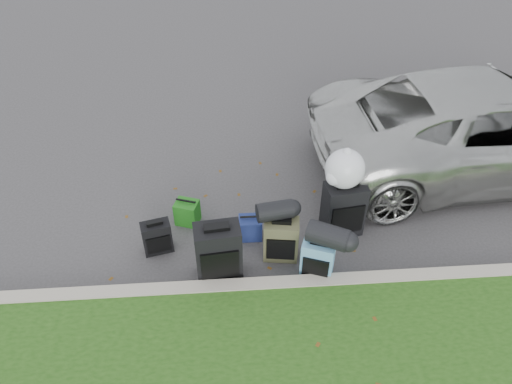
{
  "coord_description": "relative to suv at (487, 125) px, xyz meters",
  "views": [
    {
      "loc": [
        -0.45,
        -4.81,
        4.83
      ],
      "look_at": [
        -0.1,
        0.2,
        0.55
      ],
      "focal_mm": 35.0,
      "sensor_mm": 36.0,
      "label": 1
    }
  ],
  "objects": [
    {
      "name": "suitcase_teal",
      "position": [
        -2.89,
        -2.1,
        -0.45
      ],
      "size": [
        0.44,
        0.35,
        0.55
      ],
      "primitive_type": "cube",
      "rotation": [
        0.0,
        0.0,
        -0.36
      ],
      "color": "teal",
      "rests_on": "ground"
    },
    {
      "name": "suitcase_small_black",
      "position": [
        -4.88,
        -1.54,
        -0.5
      ],
      "size": [
        0.41,
        0.28,
        0.46
      ],
      "primitive_type": "cube",
      "rotation": [
        0.0,
        0.0,
        0.24
      ],
      "color": "black",
      "rests_on": "ground"
    },
    {
      "name": "tote_green",
      "position": [
        -4.51,
        -1.03,
        -0.56
      ],
      "size": [
        0.37,
        0.33,
        0.35
      ],
      "primitive_type": "cube",
      "rotation": [
        0.0,
        0.0,
        -0.32
      ],
      "color": "#1E6C18",
      "rests_on": "ground"
    },
    {
      "name": "suitcase_large_black_left",
      "position": [
        -4.09,
        -2.0,
        -0.34
      ],
      "size": [
        0.58,
        0.38,
        0.79
      ],
      "primitive_type": "cube",
      "rotation": [
        0.0,
        0.0,
        0.1
      ],
      "color": "black",
      "rests_on": "ground"
    },
    {
      "name": "duffel_right",
      "position": [
        -2.8,
        -2.1,
        -0.04
      ],
      "size": [
        0.55,
        0.46,
        0.27
      ],
      "primitive_type": "cylinder",
      "rotation": [
        0.0,
        1.57,
        -0.48
      ],
      "color": "black",
      "rests_on": "suitcase_teal"
    },
    {
      "name": "ground",
      "position": [
        -3.47,
        -1.3,
        -0.73
      ],
      "size": [
        120.0,
        120.0,
        0.0
      ],
      "primitive_type": "plane",
      "color": "#383535",
      "rests_on": "ground"
    },
    {
      "name": "tote_navy",
      "position": [
        -3.66,
        -1.37,
        -0.57
      ],
      "size": [
        0.3,
        0.24,
        0.32
      ],
      "primitive_type": "cube",
      "rotation": [
        0.0,
        0.0,
        -0.01
      ],
      "color": "navy",
      "rests_on": "ground"
    },
    {
      "name": "suitcase_olive",
      "position": [
        -3.3,
        -1.75,
        -0.43
      ],
      "size": [
        0.46,
        0.33,
        0.59
      ],
      "primitive_type": "cube",
      "rotation": [
        0.0,
        0.0,
        -0.14
      ],
      "color": "#3C3C25",
      "rests_on": "ground"
    },
    {
      "name": "curb",
      "position": [
        -3.47,
        -2.3,
        -0.65
      ],
      "size": [
        120.0,
        0.18,
        0.15
      ],
      "primitive_type": "cube",
      "color": "#9E937F",
      "rests_on": "ground"
    },
    {
      "name": "trash_bag",
      "position": [
        -2.48,
        -1.31,
        0.31
      ],
      "size": [
        0.5,
        0.5,
        0.5
      ],
      "primitive_type": "sphere",
      "color": "silver",
      "rests_on": "suitcase_large_black_right"
    },
    {
      "name": "suitcase_large_black_right",
      "position": [
        -2.43,
        -1.35,
        -0.33
      ],
      "size": [
        0.57,
        0.39,
        0.79
      ],
      "primitive_type": "cube",
      "rotation": [
        0.0,
        0.0,
        0.14
      ],
      "color": "black",
      "rests_on": "ground"
    },
    {
      "name": "suv",
      "position": [
        0.0,
        0.0,
        0.0
      ],
      "size": [
        5.42,
        2.8,
        1.46
      ],
      "primitive_type": "imported",
      "rotation": [
        0.0,
        0.0,
        1.64
      ],
      "color": "#B7B7B2",
      "rests_on": "ground"
    },
    {
      "name": "duffel_left",
      "position": [
        -3.38,
        -1.66,
        -0.02
      ],
      "size": [
        0.48,
        0.3,
        0.24
      ],
      "primitive_type": "cylinder",
      "rotation": [
        0.0,
        1.57,
        0.15
      ],
      "color": "black",
      "rests_on": "suitcase_olive"
    }
  ]
}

